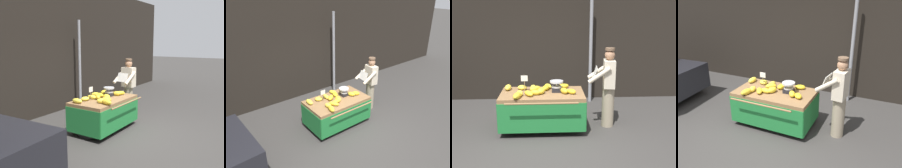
{
  "view_description": "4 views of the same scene",
  "coord_description": "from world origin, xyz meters",
  "views": [
    {
      "loc": [
        -4.95,
        -2.58,
        2.22
      ],
      "look_at": [
        0.55,
        0.98,
        1.09
      ],
      "focal_mm": 39.92,
      "sensor_mm": 36.0,
      "label": 1
    },
    {
      "loc": [
        -3.31,
        -3.53,
        3.83
      ],
      "look_at": [
        0.19,
        1.03,
        1.18
      ],
      "focal_mm": 36.17,
      "sensor_mm": 36.0,
      "label": 2
    },
    {
      "loc": [
        0.18,
        -4.78,
        2.44
      ],
      "look_at": [
        0.48,
        0.75,
        1.02
      ],
      "focal_mm": 45.36,
      "sensor_mm": 36.0,
      "label": 3
    },
    {
      "loc": [
        2.28,
        -3.29,
        2.93
      ],
      "look_at": [
        0.38,
        0.92,
        1.02
      ],
      "focal_mm": 37.69,
      "sensor_mm": 36.0,
      "label": 4
    }
  ],
  "objects": [
    {
      "name": "banana_cart",
      "position": [
        0.04,
        0.88,
        0.59
      ],
      "size": [
        1.74,
        1.19,
        0.81
      ],
      "color": "olive",
      "rests_on": "ground"
    },
    {
      "name": "ground_plane",
      "position": [
        0.0,
        0.0,
        0.0
      ],
      "size": [
        60.0,
        60.0,
        0.0
      ],
      "primitive_type": "plane",
      "color": "#383533"
    },
    {
      "name": "back_wall",
      "position": [
        0.0,
        3.19,
        2.07
      ],
      "size": [
        16.0,
        0.24,
        4.13
      ],
      "primitive_type": "cube",
      "color": "black",
      "rests_on": "ground"
    },
    {
      "name": "banana_bunch_8",
      "position": [
        0.11,
        1.06,
        0.86
      ],
      "size": [
        0.21,
        0.27,
        0.11
      ],
      "primitive_type": "ellipsoid",
      "rotation": [
        0.0,
        0.0,
        2.82
      ],
      "color": "gold",
      "rests_on": "banana_cart"
    },
    {
      "name": "banana_bunch_7",
      "position": [
        -0.23,
        0.66,
        0.86
      ],
      "size": [
        0.25,
        0.31,
        0.1
      ],
      "primitive_type": "ellipsoid",
      "rotation": [
        0.0,
        0.0,
        0.53
      ],
      "color": "gold",
      "rests_on": "banana_cart"
    },
    {
      "name": "price_sign",
      "position": [
        -0.34,
        1.01,
        1.05
      ],
      "size": [
        0.14,
        0.01,
        0.34
      ],
      "color": "#997A51",
      "rests_on": "banana_cart"
    },
    {
      "name": "banana_bunch_13",
      "position": [
        0.5,
        1.21,
        0.85
      ],
      "size": [
        0.27,
        0.21,
        0.1
      ],
      "primitive_type": "ellipsoid",
      "rotation": [
        0.0,
        0.0,
        1.87
      ],
      "color": "gold",
      "rests_on": "banana_cart"
    },
    {
      "name": "banana_bunch_6",
      "position": [
        -0.41,
        0.67,
        0.86
      ],
      "size": [
        0.16,
        0.23,
        0.11
      ],
      "primitive_type": "ellipsoid",
      "rotation": [
        0.0,
        0.0,
        0.17
      ],
      "color": "yellow",
      "rests_on": "banana_cart"
    },
    {
      "name": "banana_bunch_10",
      "position": [
        -0.44,
        0.48,
        0.87
      ],
      "size": [
        0.2,
        0.32,
        0.12
      ],
      "primitive_type": "ellipsoid",
      "rotation": [
        0.0,
        0.0,
        2.9
      ],
      "color": "gold",
      "rests_on": "banana_cart"
    },
    {
      "name": "banana_bunch_4",
      "position": [
        0.49,
        0.79,
        0.87
      ],
      "size": [
        0.21,
        0.25,
        0.12
      ],
      "primitive_type": "ellipsoid",
      "rotation": [
        0.0,
        0.0,
        0.48
      ],
      "color": "gold",
      "rests_on": "banana_cart"
    },
    {
      "name": "street_pole",
      "position": [
        1.31,
        2.74,
        1.44
      ],
      "size": [
        0.09,
        0.09,
        2.89
      ],
      "primitive_type": "cylinder",
      "color": "gray",
      "rests_on": "ground"
    },
    {
      "name": "banana_bunch_2",
      "position": [
        -0.4,
        1.13,
        0.85
      ],
      "size": [
        0.25,
        0.23,
        0.1
      ],
      "primitive_type": "ellipsoid",
      "rotation": [
        0.0,
        0.0,
        1.2
      ],
      "color": "yellow",
      "rests_on": "banana_cart"
    },
    {
      "name": "banana_bunch_0",
      "position": [
        -0.11,
        0.97,
        0.87
      ],
      "size": [
        0.28,
        0.26,
        0.12
      ],
      "primitive_type": "ellipsoid",
      "rotation": [
        0.0,
        0.0,
        2.25
      ],
      "color": "gold",
      "rests_on": "banana_cart"
    },
    {
      "name": "banana_bunch_9",
      "position": [
        -0.17,
        1.11,
        0.86
      ],
      "size": [
        0.13,
        0.27,
        0.1
      ],
      "primitive_type": "ellipsoid",
      "rotation": [
        0.0,
        0.0,
        3.11
      ],
      "color": "yellow",
      "rests_on": "banana_cart"
    },
    {
      "name": "banana_bunch_1",
      "position": [
        0.01,
        0.79,
        0.87
      ],
      "size": [
        0.22,
        0.27,
        0.12
      ],
      "primitive_type": "ellipsoid",
      "rotation": [
        0.0,
        0.0,
        2.75
      ],
      "color": "yellow",
      "rests_on": "banana_cart"
    },
    {
      "name": "banana_bunch_12",
      "position": [
        -0.1,
        0.72,
        0.86
      ],
      "size": [
        0.23,
        0.15,
        0.11
      ],
      "primitive_type": "ellipsoid",
      "rotation": [
        0.0,
        0.0,
        1.46
      ],
      "color": "gold",
      "rests_on": "banana_cart"
    },
    {
      "name": "banana_bunch_5",
      "position": [
        0.16,
        1.23,
        0.85
      ],
      "size": [
        0.2,
        0.27,
        0.1
      ],
      "primitive_type": "ellipsoid",
      "rotation": [
        0.0,
        0.0,
        0.4
      ],
      "color": "yellow",
      "rests_on": "banana_cart"
    },
    {
      "name": "banana_bunch_3",
      "position": [
        0.63,
        0.76,
        0.86
      ],
      "size": [
        0.25,
        0.26,
        0.1
      ],
      "primitive_type": "ellipsoid",
      "rotation": [
        0.0,
        0.0,
        0.72
      ],
      "color": "gold",
      "rests_on": "banana_cart"
    },
    {
      "name": "weighing_scale",
      "position": [
        0.34,
        0.94,
        0.92
      ],
      "size": [
        0.28,
        0.28,
        0.24
      ],
      "color": "black",
      "rests_on": "banana_cart"
    },
    {
      "name": "banana_bunch_11",
      "position": [
        -0.7,
        1.13,
        0.86
      ],
      "size": [
        0.14,
        0.28,
        0.11
      ],
      "primitive_type": "ellipsoid",
      "rotation": [
        0.0,
        0.0,
        3.11
      ],
      "color": "yellow",
      "rests_on": "banana_cart"
    },
    {
      "name": "vendor_person",
      "position": [
        1.43,
        0.98,
        0.87
      ],
      "size": [
        0.62,
        0.56,
        1.71
      ],
      "color": "gray",
      "rests_on": "ground"
    }
  ]
}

